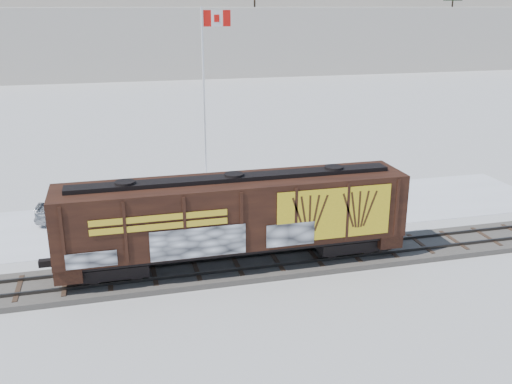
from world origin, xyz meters
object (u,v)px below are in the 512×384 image
object	(u,v)px
flagpole	(206,128)
hopper_railcar	(235,215)
car_dark	(281,200)
car_white	(256,199)
car_silver	(78,210)

from	to	relation	value
flagpole	hopper_railcar	bearing A→B (deg)	-93.70
car_dark	hopper_railcar	bearing A→B (deg)	141.34
car_white	flagpole	bearing A→B (deg)	5.67
hopper_railcar	flagpole	distance (m)	12.25
car_white	hopper_railcar	bearing A→B (deg)	135.43
car_white	car_dark	distance (m)	1.54
hopper_railcar	flagpole	world-z (taller)	flagpole
flagpole	car_silver	xyz separation A→B (m)	(-8.38, -3.67, -3.72)
car_white	car_silver	bearing A→B (deg)	63.96
car_dark	car_white	bearing A→B (deg)	64.69
flagpole	car_white	xyz separation A→B (m)	(2.32, -4.23, -3.76)
hopper_railcar	flagpole	xyz separation A→B (m)	(0.78, 12.10, 1.72)
hopper_railcar	car_white	distance (m)	8.70
hopper_railcar	flagpole	bearing A→B (deg)	86.30
hopper_railcar	car_dark	world-z (taller)	hopper_railcar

